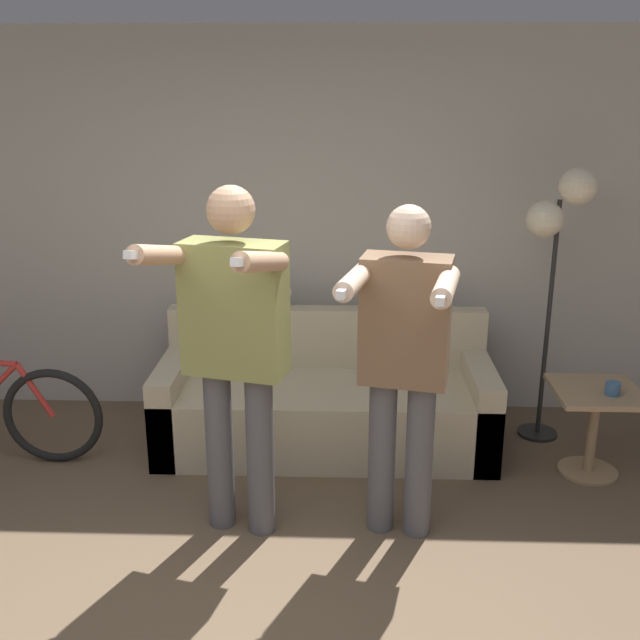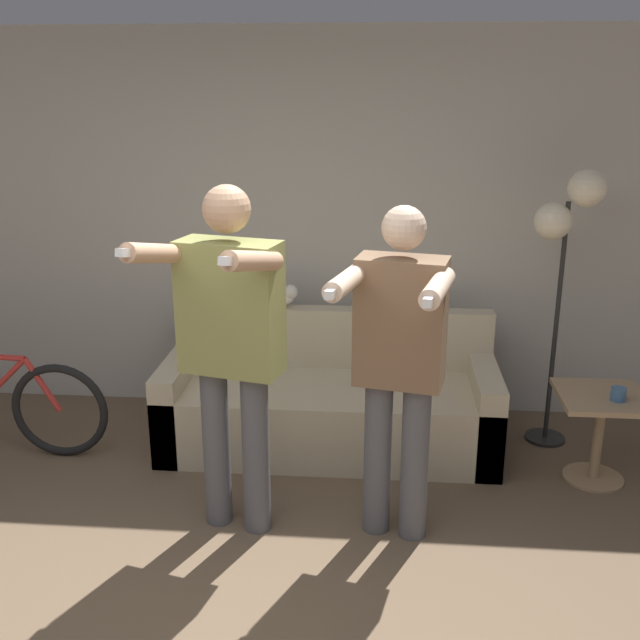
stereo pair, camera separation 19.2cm
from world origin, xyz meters
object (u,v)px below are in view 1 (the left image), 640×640
at_px(side_table, 595,413).
at_px(floor_lamp, 559,222).
at_px(cup, 613,388).
at_px(couch, 326,404).
at_px(person_right, 404,354).
at_px(person_left, 234,338).
at_px(cat, 266,298).

bearing_deg(side_table, floor_lamp, 108.78).
distance_m(floor_lamp, cup, 1.05).
xyz_separation_m(couch, person_right, (0.40, -0.99, 0.72)).
height_order(floor_lamp, cup, floor_lamp).
xyz_separation_m(couch, person_left, (-0.42, -0.99, 0.79)).
distance_m(person_left, cat, 1.30).
bearing_deg(floor_lamp, cup, -68.32).
xyz_separation_m(couch, cup, (1.65, -0.40, 0.30)).
bearing_deg(person_right, cup, 37.12).
height_order(person_left, cat, person_left).
relative_size(person_left, person_right, 1.05).
relative_size(couch, person_left, 1.17).
xyz_separation_m(floor_lamp, side_table, (0.17, -0.50, -1.04)).
xyz_separation_m(couch, floor_lamp, (1.42, 0.17, 1.15)).
height_order(cat, floor_lamp, floor_lamp).
distance_m(couch, person_left, 1.33).
xyz_separation_m(couch, side_table, (1.59, -0.33, 0.12)).
relative_size(couch, person_right, 1.22).
height_order(person_left, floor_lamp, person_left).
distance_m(person_left, person_right, 0.83).
bearing_deg(side_table, cup, -51.79).
height_order(person_right, cup, person_right).
bearing_deg(person_left, floor_lamp, 46.38).
distance_m(person_right, cup, 1.44).
distance_m(person_right, floor_lamp, 1.61).
bearing_deg(person_right, side_table, 41.02).
bearing_deg(couch, cat, 142.93).
relative_size(person_left, side_table, 3.33).
bearing_deg(cup, couch, 166.23).
distance_m(person_left, floor_lamp, 2.21).
relative_size(cat, cup, 5.09).
xyz_separation_m(couch, cat, (-0.40, 0.30, 0.62)).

